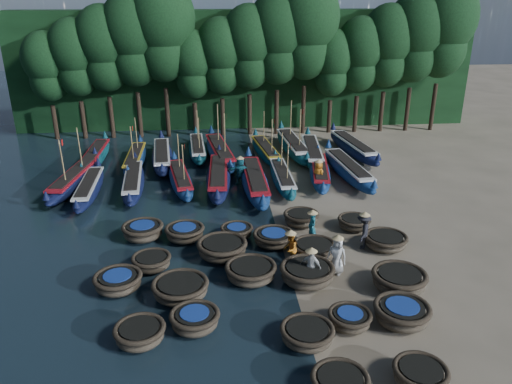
{
  "coord_description": "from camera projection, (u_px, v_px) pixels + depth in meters",
  "views": [
    {
      "loc": [
        -3.21,
        -21.58,
        11.45
      ],
      "look_at": [
        -0.89,
        3.46,
        1.3
      ],
      "focal_mm": 35.0,
      "sensor_mm": 36.0,
      "label": 1
    }
  ],
  "objects": [
    {
      "name": "coracle_16",
      "position": [
        222.0,
        248.0,
        22.89
      ],
      "size": [
        2.85,
        2.85,
        0.84
      ],
      "rotation": [
        0.0,
        0.0,
        -0.41
      ],
      "color": "#4E4231",
      "rests_on": "ground"
    },
    {
      "name": "tree_11",
      "position": [
        360.0,
        54.0,
        41.26
      ],
      "size": [
        4.09,
        4.09,
        9.65
      ],
      "color": "black",
      "rests_on": "ground"
    },
    {
      "name": "long_boat_6",
      "position": [
        282.0,
        178.0,
        31.51
      ],
      "size": [
        1.33,
        7.41,
        3.15
      ],
      "rotation": [
        0.0,
        0.0,
        0.0
      ],
      "color": "#0D3E4C",
      "rests_on": "ground"
    },
    {
      "name": "long_boat_13",
      "position": [
        220.0,
        152.0,
        36.12
      ],
      "size": [
        2.74,
        8.96,
        3.84
      ],
      "rotation": [
        0.0,
        0.0,
        0.13
      ],
      "color": "navy",
      "rests_on": "ground"
    },
    {
      "name": "coracle_23",
      "position": [
        301.0,
        218.0,
        26.12
      ],
      "size": [
        2.18,
        2.18,
        0.72
      ],
      "rotation": [
        0.0,
        0.0,
        0.31
      ],
      "color": "#4E4231",
      "rests_on": "ground"
    },
    {
      "name": "tree_4",
      "position": [
        162.0,
        29.0,
        39.13
      ],
      "size": [
        5.34,
        5.34,
        12.58
      ],
      "color": "black",
      "rests_on": "ground"
    },
    {
      "name": "ground",
      "position": [
        281.0,
        242.0,
        24.49
      ],
      "size": [
        120.0,
        120.0,
        0.0
      ],
      "primitive_type": "plane",
      "color": "gray",
      "rests_on": "ground"
    },
    {
      "name": "coracle_15",
      "position": [
        152.0,
        262.0,
        21.92
      ],
      "size": [
        2.09,
        2.09,
        0.69
      ],
      "rotation": [
        0.0,
        0.0,
        -0.38
      ],
      "color": "#4E4231",
      "rests_on": "ground"
    },
    {
      "name": "long_boat_11",
      "position": [
        162.0,
        156.0,
        35.43
      ],
      "size": [
        2.18,
        8.3,
        1.47
      ],
      "rotation": [
        0.0,
        0.0,
        0.09
      ],
      "color": "#10163E",
      "rests_on": "ground"
    },
    {
      "name": "long_boat_1",
      "position": [
        89.0,
        188.0,
        29.87
      ],
      "size": [
        1.54,
        7.4,
        1.3
      ],
      "rotation": [
        0.0,
        0.0,
        0.03
      ],
      "color": "#10163E",
      "rests_on": "ground"
    },
    {
      "name": "fisherman_0",
      "position": [
        337.0,
        254.0,
        21.46
      ],
      "size": [
        1.03,
        0.95,
        1.96
      ],
      "rotation": [
        0.0,
        0.0,
        5.68
      ],
      "color": "silver",
      "rests_on": "ground"
    },
    {
      "name": "long_boat_7",
      "position": [
        320.0,
        172.0,
        32.45
      ],
      "size": [
        2.51,
        7.48,
        1.33
      ],
      "rotation": [
        0.0,
        0.0,
        -0.16
      ],
      "color": "navy",
      "rests_on": "ground"
    },
    {
      "name": "coracle_3",
      "position": [
        340.0,
        384.0,
        15.12
      ],
      "size": [
        1.96,
        1.96,
        0.69
      ],
      "rotation": [
        0.0,
        0.0,
        -0.18
      ],
      "color": "#4E4231",
      "rests_on": "ground"
    },
    {
      "name": "coracle_9",
      "position": [
        402.0,
        313.0,
        18.32
      ],
      "size": [
        2.32,
        2.32,
        0.81
      ],
      "rotation": [
        0.0,
        0.0,
        -0.21
      ],
      "color": "#4E4231",
      "rests_on": "ground"
    },
    {
      "name": "tree_3",
      "position": [
        133.0,
        38.0,
        39.18
      ],
      "size": [
        4.92,
        4.92,
        11.6
      ],
      "color": "black",
      "rests_on": "ground"
    },
    {
      "name": "foliage_wall",
      "position": [
        245.0,
        69.0,
        44.31
      ],
      "size": [
        40.0,
        3.0,
        10.0
      ],
      "primitive_type": "cube",
      "color": "black",
      "rests_on": "ground"
    },
    {
      "name": "coracle_18",
      "position": [
        314.0,
        249.0,
        22.99
      ],
      "size": [
        2.18,
        2.18,
        0.69
      ],
      "rotation": [
        0.0,
        0.0,
        0.12
      ],
      "color": "#4E4231",
      "rests_on": "ground"
    },
    {
      "name": "tree_9",
      "position": [
        306.0,
        28.0,
        40.11
      ],
      "size": [
        5.34,
        5.34,
        12.58
      ],
      "color": "black",
      "rests_on": "ground"
    },
    {
      "name": "fisherman_5",
      "position": [
        240.0,
        171.0,
        31.45
      ],
      "size": [
        1.69,
        0.57,
        2.01
      ],
      "rotation": [
        0.0,
        0.0,
        3.12
      ],
      "color": "#195E6B",
      "rests_on": "ground"
    },
    {
      "name": "fisherman_6",
      "position": [
        318.0,
        174.0,
        30.9
      ],
      "size": [
        0.94,
        1.04,
        1.98
      ],
      "rotation": [
        0.0,
        0.0,
        2.14
      ],
      "color": "#C9721A",
      "rests_on": "ground"
    },
    {
      "name": "long_boat_10",
      "position": [
        135.0,
        159.0,
        35.02
      ],
      "size": [
        1.4,
        7.54,
        3.2
      ],
      "rotation": [
        0.0,
        0.0,
        0.01
      ],
      "color": "navy",
      "rests_on": "ground"
    },
    {
      "name": "coracle_10",
      "position": [
        118.0,
        281.0,
        20.37
      ],
      "size": [
        2.09,
        2.09,
        0.74
      ],
      "rotation": [
        0.0,
        0.0,
        0.14
      ],
      "color": "#4E4231",
      "rests_on": "ground"
    },
    {
      "name": "long_boat_17",
      "position": [
        353.0,
        147.0,
        37.39
      ],
      "size": [
        2.68,
        8.6,
        1.53
      ],
      "rotation": [
        0.0,
        0.0,
        0.14
      ],
      "color": "#10163E",
      "rests_on": "ground"
    },
    {
      "name": "tree_0",
      "position": [
        46.0,
        66.0,
        39.35
      ],
      "size": [
        3.68,
        3.68,
        8.68
      ],
      "color": "black",
      "rests_on": "ground"
    },
    {
      "name": "coracle_20",
      "position": [
        143.0,
        231.0,
        24.59
      ],
      "size": [
        2.07,
        2.07,
        0.81
      ],
      "rotation": [
        0.0,
        0.0,
        -0.08
      ],
      "color": "#4E4231",
      "rests_on": "ground"
    },
    {
      "name": "tree_1",
      "position": [
        75.0,
        57.0,
        39.29
      ],
      "size": [
        4.09,
        4.09,
        9.65
      ],
      "color": "black",
      "rests_on": "ground"
    },
    {
      "name": "long_boat_12",
      "position": [
        198.0,
        148.0,
        37.33
      ],
      "size": [
        1.71,
        7.48,
        3.18
      ],
      "rotation": [
        0.0,
        0.0,
        0.06
      ],
      "color": "#0D3E4C",
      "rests_on": "ground"
    },
    {
      "name": "long_boat_15",
      "position": [
        293.0,
        146.0,
        37.65
      ],
      "size": [
        2.16,
        8.86,
        3.77
      ],
      "rotation": [
        0.0,
        0.0,
        0.07
      ],
      "color": "#0D3E4C",
      "rests_on": "ground"
    },
    {
      "name": "fisherman_1",
      "position": [
        312.0,
        225.0,
        24.11
      ],
      "size": [
        0.52,
        0.65,
        1.85
      ],
      "rotation": [
        0.0,
        0.0,
        4.87
      ],
      "color": "#195E6B",
      "rests_on": "ground"
    },
    {
      "name": "fisherman_4",
      "position": [
        311.0,
        265.0,
        20.77
      ],
      "size": [
        0.97,
        0.84,
        1.77
      ],
      "rotation": [
        0.0,
        0.0,
        5.68
      ],
      "color": "silver",
      "rests_on": "ground"
    },
    {
      "name": "long_boat_9",
      "position": [
        95.0,
        156.0,
        35.49
      ],
      "size": [
        1.47,
        7.99,
        1.41
      ],
      "rotation": [
        0.0,
        0.0,
        -0.01
      ],
      "color": "#0D3E4C",
      "rests_on": "ground"
    },
    {
      "name": "long_boat_14",
      "position": [
        266.0,
        151.0,
        36.69
      ],
      "size": [
        2.24,
        7.6,
        3.25
      ],
      "rotation": [
        0.0,
        0.0,
        0.12
      ],
      "color": "#0D3E4C",
      "rests_on": "ground"
    },
    {
      "name": "tree_6",
      "position": [
        221.0,
        55.0,
        40.28
      ],
      "size": [
        4.09,
        4.09,
        9.65
      ],
      "color": "black",
      "rests_on": "ground"
    },
    {
      "name": "coracle_6",
      "position": [
        195.0,
        320.0,
        18.02
      ],
      "size": [
        1.86,
        1.86,
        0.74
      ],
      "rotation": [
        0.0,
        0.0,
        -0.06
      ],
      "color": "#4E4231",
      "rests_on": "ground"
    },
    {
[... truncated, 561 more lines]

